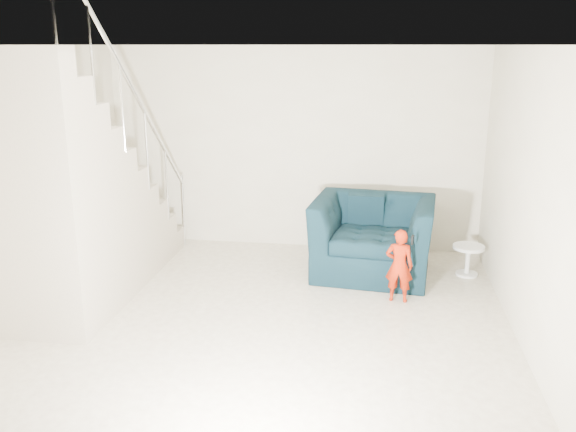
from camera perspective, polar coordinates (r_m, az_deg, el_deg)
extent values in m
plane|color=#9F907B|center=(6.06, -3.11, -10.79)|extent=(5.50, 5.50, 0.00)
plane|color=silver|center=(5.42, -3.54, 15.68)|extent=(5.50, 5.50, 0.00)
plane|color=#B7AC95|center=(8.24, 0.53, 6.28)|extent=(5.00, 0.00, 5.00)
plane|color=#B7AC95|center=(3.09, -13.71, -10.63)|extent=(5.00, 0.00, 5.00)
plane|color=#B7AC95|center=(6.56, -25.27, 2.31)|extent=(0.00, 5.50, 5.50)
plane|color=#B7AC95|center=(5.65, 22.38, 0.69)|extent=(0.00, 5.50, 5.50)
imported|color=black|center=(7.45, 7.94, -1.93)|extent=(1.54, 1.38, 0.92)
imported|color=#8D0408|center=(6.69, 10.36, -4.59)|extent=(0.32, 0.23, 0.81)
cylinder|color=silver|center=(7.65, 16.56, -2.81)|extent=(0.37, 0.37, 0.04)
cylinder|color=silver|center=(7.71, 16.45, -4.14)|extent=(0.06, 0.06, 0.34)
cylinder|color=silver|center=(7.76, 16.36, -5.21)|extent=(0.26, 0.26, 0.03)
cube|color=#ADA089|center=(8.65, -13.11, -1.96)|extent=(1.00, 0.30, 0.27)
cube|color=#ADA089|center=(8.35, -13.90, -1.69)|extent=(1.00, 0.30, 0.54)
cube|color=#ADA089|center=(8.04, -14.75, -1.40)|extent=(1.00, 0.30, 0.81)
cube|color=#ADA089|center=(7.74, -15.67, -1.09)|extent=(1.00, 0.30, 1.08)
cube|color=#ADA089|center=(7.44, -16.66, -0.75)|extent=(1.00, 0.30, 1.35)
cube|color=#ADA089|center=(7.15, -17.74, -0.38)|extent=(1.00, 0.30, 1.62)
cube|color=#ADA089|center=(6.86, -18.90, 0.01)|extent=(1.00, 0.30, 1.89)
cube|color=#ADA089|center=(6.57, -20.17, 0.45)|extent=(1.00, 0.30, 2.16)
cube|color=#ADA089|center=(6.28, -21.56, 0.92)|extent=(1.00, 0.30, 2.43)
cube|color=#ADA089|center=(6.00, -23.08, 1.44)|extent=(1.00, 0.30, 2.70)
cylinder|color=silver|center=(6.84, -14.35, 11.46)|extent=(0.04, 3.03, 2.73)
cylinder|color=silver|center=(8.52, -9.76, 0.51)|extent=(0.04, 0.04, 1.00)
cube|color=black|center=(7.72, 7.30, 0.60)|extent=(0.44, 0.21, 0.44)
cube|color=black|center=(7.39, 2.88, -0.99)|extent=(0.04, 0.43, 0.49)
cube|color=black|center=(6.59, 11.59, -2.20)|extent=(0.04, 0.05, 0.10)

